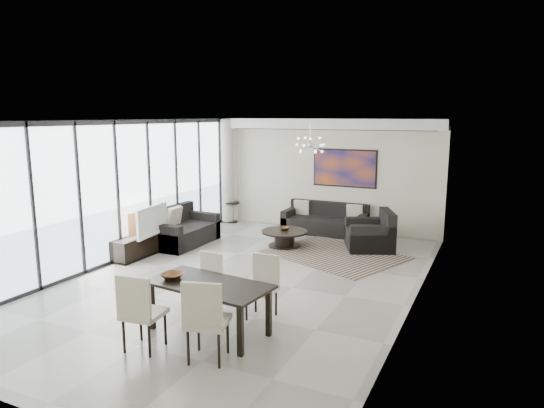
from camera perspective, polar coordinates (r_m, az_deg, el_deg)
The scene contains 20 objects.
room_shell at distance 8.48m, azimuth -0.57°, elevation -0.05°, with size 6.00×9.00×2.90m.
window_wall at distance 10.34m, azimuth -17.35°, elevation 1.48°, with size 0.37×8.95×2.90m.
soffit at distance 12.50m, azimuth 6.22°, elevation 9.35°, with size 5.98×0.40×0.26m, color white.
painting at distance 12.58m, azimuth 8.53°, elevation 4.18°, with size 1.68×0.04×0.98m, color #C9521B.
chandelier at distance 10.72m, azimuth 4.51°, elevation 6.96°, with size 0.66×0.66×0.71m.
rug at distance 10.65m, azimuth 7.44°, elevation -5.94°, with size 2.69×2.07×0.01m, color black.
coffee_table at distance 11.20m, azimuth 1.48°, elevation -3.96°, with size 1.06×1.06×0.37m.
bowl_coffee at distance 11.23m, azimuth 1.49°, elevation -2.90°, with size 0.22×0.22×0.07m, color brown.
sofa_main at distance 12.53m, azimuth 6.27°, elevation -2.23°, with size 2.11×0.86×0.77m.
loveseat at distance 11.59m, azimuth -10.59°, elevation -3.22°, with size 0.97×1.73×0.86m.
armchair at distance 11.19m, azimuth 11.61°, elevation -3.70°, with size 1.33×1.36×0.88m.
side_table at distance 13.72m, azimuth -4.70°, elevation -0.54°, with size 0.42×0.42×0.58m.
tv_console at distance 10.83m, azimuth -15.14°, elevation -4.72°, with size 0.41×1.47×0.46m, color black.
television at distance 10.65m, azimuth -14.42°, elevation -1.90°, with size 1.11×0.15×0.64m, color gray.
dining_table at distance 6.83m, azimuth -7.45°, elevation -9.90°, with size 1.81×1.05×0.72m.
dining_chair_sw at distance 6.46m, azimuth -15.38°, elevation -11.68°, with size 0.53×0.53×1.04m.
dining_chair_se at distance 6.03m, azimuth -7.89°, elevation -12.87°, with size 0.60×0.60×1.07m.
dining_chair_nw at distance 7.69m, azimuth -7.53°, elevation -8.54°, with size 0.44×0.44×0.88m.
dining_chair_ne at distance 7.34m, azimuth -0.99°, elevation -9.11°, with size 0.45×0.45×0.94m.
bowl_dining at distance 7.06m, azimuth -11.65°, elevation -8.27°, with size 0.31×0.31×0.08m, color brown.
Camera 1 is at (4.10, -7.50, 2.99)m, focal length 32.00 mm.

